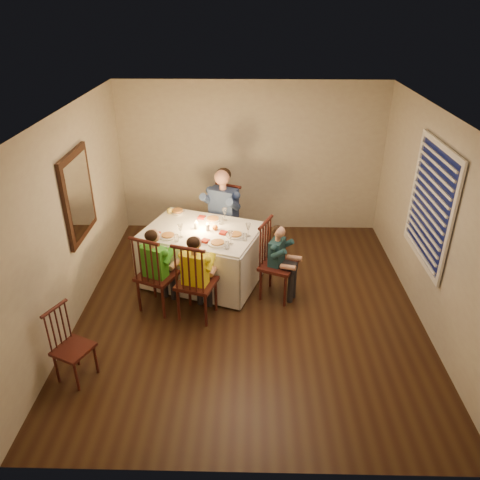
{
  "coord_description": "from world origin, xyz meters",
  "views": [
    {
      "loc": [
        -0.01,
        -5.23,
        3.79
      ],
      "look_at": [
        -0.13,
        0.15,
        0.96
      ],
      "focal_mm": 35.0,
      "sensor_mm": 36.0,
      "label": 1
    }
  ],
  "objects_px": {
    "dining_table": "(202,244)",
    "chair_end": "(277,296)",
    "chair_near_right": "(198,315)",
    "chair_extra": "(79,377)",
    "serving_bowl": "(178,212)",
    "child_teal": "(277,296)",
    "child_green": "(160,307)",
    "chair_near_left": "(160,307)",
    "child_yellow": "(198,315)",
    "chair_adult": "(223,252)",
    "adult": "(223,252)"
  },
  "relations": [
    {
      "from": "chair_end",
      "to": "chair_near_left",
      "type": "bearing_deg",
      "value": 124.01
    },
    {
      "from": "child_green",
      "to": "chair_near_left",
      "type": "bearing_deg",
      "value": -0.0
    },
    {
      "from": "adult",
      "to": "child_green",
      "type": "xyz_separation_m",
      "value": [
        -0.79,
        -1.54,
        0.0
      ]
    },
    {
      "from": "chair_near_left",
      "to": "chair_extra",
      "type": "height_order",
      "value": "chair_near_left"
    },
    {
      "from": "child_green",
      "to": "child_teal",
      "type": "height_order",
      "value": "child_green"
    },
    {
      "from": "chair_near_right",
      "to": "chair_extra",
      "type": "bearing_deg",
      "value": 60.74
    },
    {
      "from": "chair_adult",
      "to": "dining_table",
      "type": "bearing_deg",
      "value": -82.2
    },
    {
      "from": "chair_near_right",
      "to": "child_teal",
      "type": "xyz_separation_m",
      "value": [
        1.07,
        0.48,
        0.0
      ]
    },
    {
      "from": "chair_near_left",
      "to": "chair_extra",
      "type": "xyz_separation_m",
      "value": [
        -0.68,
        -1.34,
        0.0
      ]
    },
    {
      "from": "child_green",
      "to": "serving_bowl",
      "type": "distance_m",
      "value": 1.51
    },
    {
      "from": "chair_extra",
      "to": "child_teal",
      "type": "bearing_deg",
      "value": -29.58
    },
    {
      "from": "child_green",
      "to": "child_teal",
      "type": "xyz_separation_m",
      "value": [
        1.61,
        0.31,
        0.0
      ]
    },
    {
      "from": "chair_adult",
      "to": "child_yellow",
      "type": "relative_size",
      "value": 0.96
    },
    {
      "from": "chair_adult",
      "to": "chair_end",
      "type": "bearing_deg",
      "value": -31.36
    },
    {
      "from": "child_yellow",
      "to": "chair_end",
      "type": "bearing_deg",
      "value": -138.94
    },
    {
      "from": "serving_bowl",
      "to": "chair_end",
      "type": "bearing_deg",
      "value": -31.84
    },
    {
      "from": "adult",
      "to": "child_green",
      "type": "relative_size",
      "value": 1.21
    },
    {
      "from": "chair_end",
      "to": "chair_extra",
      "type": "xyz_separation_m",
      "value": [
        -2.29,
        -1.64,
        0.0
      ]
    },
    {
      "from": "dining_table",
      "to": "chair_end",
      "type": "bearing_deg",
      "value": -1.42
    },
    {
      "from": "chair_adult",
      "to": "child_teal",
      "type": "height_order",
      "value": "chair_adult"
    },
    {
      "from": "chair_adult",
      "to": "child_green",
      "type": "xyz_separation_m",
      "value": [
        -0.79,
        -1.54,
        0.0
      ]
    },
    {
      "from": "chair_near_left",
      "to": "child_green",
      "type": "xyz_separation_m",
      "value": [
        0.0,
        0.0,
        0.0
      ]
    },
    {
      "from": "serving_bowl",
      "to": "dining_table",
      "type": "bearing_deg",
      "value": -52.03
    },
    {
      "from": "chair_near_right",
      "to": "child_green",
      "type": "height_order",
      "value": "child_green"
    },
    {
      "from": "chair_near_left",
      "to": "adult",
      "type": "distance_m",
      "value": 1.73
    },
    {
      "from": "chair_near_left",
      "to": "chair_end",
      "type": "xyz_separation_m",
      "value": [
        1.61,
        0.31,
        0.0
      ]
    },
    {
      "from": "chair_end",
      "to": "serving_bowl",
      "type": "xyz_separation_m",
      "value": [
        -1.49,
        0.93,
        0.86
      ]
    },
    {
      "from": "chair_adult",
      "to": "child_green",
      "type": "relative_size",
      "value": 0.96
    },
    {
      "from": "adult",
      "to": "child_yellow",
      "type": "xyz_separation_m",
      "value": [
        -0.25,
        -1.71,
        0.0
      ]
    },
    {
      "from": "chair_adult",
      "to": "child_yellow",
      "type": "height_order",
      "value": "child_yellow"
    },
    {
      "from": "chair_extra",
      "to": "child_green",
      "type": "distance_m",
      "value": 1.5
    },
    {
      "from": "chair_near_right",
      "to": "child_yellow",
      "type": "distance_m",
      "value": 0.0
    },
    {
      "from": "dining_table",
      "to": "adult",
      "type": "relative_size",
      "value": 1.31
    },
    {
      "from": "child_teal",
      "to": "chair_adult",
      "type": "bearing_deg",
      "value": 57.02
    },
    {
      "from": "chair_adult",
      "to": "chair_near_left",
      "type": "distance_m",
      "value": 1.73
    },
    {
      "from": "child_green",
      "to": "child_yellow",
      "type": "height_order",
      "value": "same"
    },
    {
      "from": "chair_near_left",
      "to": "adult",
      "type": "xyz_separation_m",
      "value": [
        0.79,
        1.54,
        0.0
      ]
    },
    {
      "from": "dining_table",
      "to": "adult",
      "type": "height_order",
      "value": "dining_table"
    },
    {
      "from": "chair_near_left",
      "to": "child_yellow",
      "type": "relative_size",
      "value": 0.96
    },
    {
      "from": "chair_near_left",
      "to": "chair_end",
      "type": "height_order",
      "value": "same"
    },
    {
      "from": "dining_table",
      "to": "serving_bowl",
      "type": "bearing_deg",
      "value": 146.87
    },
    {
      "from": "child_yellow",
      "to": "chair_adult",
      "type": "bearing_deg",
      "value": -81.18
    },
    {
      "from": "child_green",
      "to": "child_yellow",
      "type": "xyz_separation_m",
      "value": [
        0.54,
        -0.17,
        0.0
      ]
    },
    {
      "from": "chair_near_left",
      "to": "child_green",
      "type": "relative_size",
      "value": 0.96
    },
    {
      "from": "child_green",
      "to": "child_yellow",
      "type": "distance_m",
      "value": 0.57
    },
    {
      "from": "chair_near_left",
      "to": "chair_adult",
      "type": "bearing_deg",
      "value": -93.69
    },
    {
      "from": "child_green",
      "to": "chair_near_right",
      "type": "bearing_deg",
      "value": -174.2
    },
    {
      "from": "adult",
      "to": "child_teal",
      "type": "xyz_separation_m",
      "value": [
        0.83,
        -1.23,
        0.0
      ]
    },
    {
      "from": "dining_table",
      "to": "chair_near_right",
      "type": "bearing_deg",
      "value": -70.5
    },
    {
      "from": "chair_near_left",
      "to": "chair_near_right",
      "type": "xyz_separation_m",
      "value": [
        0.54,
        -0.17,
        0.0
      ]
    }
  ]
}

